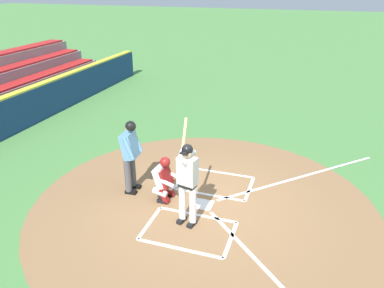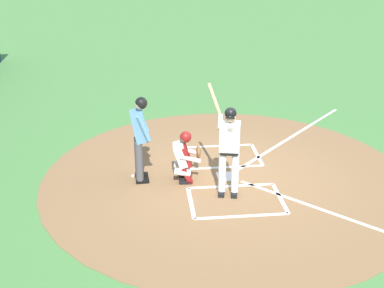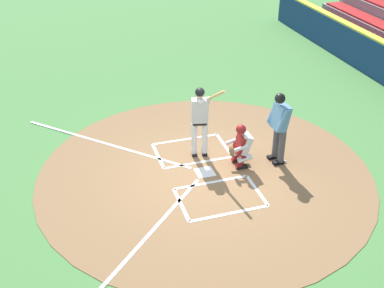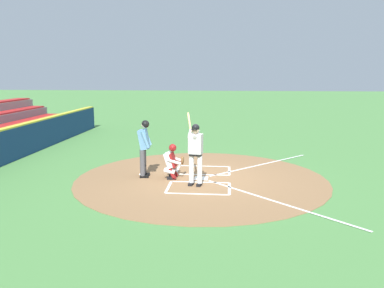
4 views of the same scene
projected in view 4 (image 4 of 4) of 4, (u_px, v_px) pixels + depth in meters
name	position (u px, v px, depth m)	size (l,w,h in m)	color
ground_plane	(201.00, 179.00, 12.53)	(120.00, 120.00, 0.00)	#4C8442
dirt_circle	(201.00, 178.00, 12.53)	(8.00, 8.00, 0.01)	olive
home_plate_and_chalk	(229.00, 179.00, 12.45)	(7.93, 4.91, 0.01)	white
batter	(195.00, 150.00, 11.59)	(1.04, 0.56, 2.13)	white
catcher	(172.00, 161.00, 12.46)	(0.59, 0.63, 1.13)	black
plate_umpire	(144.00, 144.00, 12.55)	(0.59, 0.43, 1.86)	#4C4C51
baseball	(140.00, 175.00, 12.89)	(0.07, 0.07, 0.07)	white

